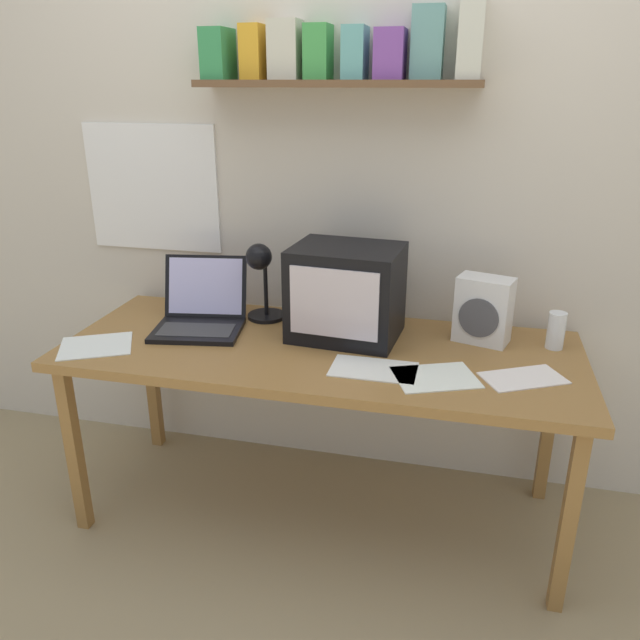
# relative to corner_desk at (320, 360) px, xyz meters

# --- Properties ---
(ground_plane) EXTENTS (12.00, 12.00, 0.00)m
(ground_plane) POSITION_rel_corner_desk_xyz_m (0.00, 0.00, -0.65)
(ground_plane) COLOR #9B8965
(back_wall) EXTENTS (5.60, 0.24, 2.60)m
(back_wall) POSITION_rel_corner_desk_xyz_m (-0.00, 0.43, 0.66)
(back_wall) COLOR beige
(back_wall) RESTS_ON ground_plane
(corner_desk) EXTENTS (1.81, 0.72, 0.70)m
(corner_desk) POSITION_rel_corner_desk_xyz_m (0.00, 0.00, 0.00)
(corner_desk) COLOR olive
(corner_desk) RESTS_ON ground_plane
(crt_monitor) EXTENTS (0.40, 0.34, 0.33)m
(crt_monitor) POSITION_rel_corner_desk_xyz_m (0.07, 0.12, 0.22)
(crt_monitor) COLOR black
(crt_monitor) RESTS_ON corner_desk
(laptop) EXTENTS (0.37, 0.37, 0.25)m
(laptop) POSITION_rel_corner_desk_xyz_m (-0.48, 0.08, 0.12)
(laptop) COLOR black
(laptop) RESTS_ON corner_desk
(desk_lamp) EXTENTS (0.15, 0.18, 0.31)m
(desk_lamp) POSITION_rel_corner_desk_xyz_m (-0.27, 0.19, 0.25)
(desk_lamp) COLOR black
(desk_lamp) RESTS_ON corner_desk
(juice_glass) EXTENTS (0.06, 0.06, 0.13)m
(juice_glass) POSITION_rel_corner_desk_xyz_m (0.80, 0.18, 0.11)
(juice_glass) COLOR white
(juice_glass) RESTS_ON corner_desk
(space_heater) EXTENTS (0.21, 0.16, 0.24)m
(space_heater) POSITION_rel_corner_desk_xyz_m (0.55, 0.18, 0.17)
(space_heater) COLOR white
(space_heater) RESTS_ON corner_desk
(open_notebook) EXTENTS (0.28, 0.17, 0.00)m
(open_notebook) POSITION_rel_corner_desk_xyz_m (0.21, -0.14, 0.06)
(open_notebook) COLOR white
(open_notebook) RESTS_ON corner_desk
(loose_paper_near_monitor) EXTENTS (0.29, 0.24, 0.00)m
(loose_paper_near_monitor) POSITION_rel_corner_desk_xyz_m (0.68, -0.10, 0.06)
(loose_paper_near_monitor) COLOR white
(loose_paper_near_monitor) RESTS_ON corner_desk
(printed_handout) EXTENTS (0.31, 0.27, 0.00)m
(printed_handout) POSITION_rel_corner_desk_xyz_m (0.41, -0.16, 0.06)
(printed_handout) COLOR white
(printed_handout) RESTS_ON corner_desk
(loose_paper_near_laptop) EXTENTS (0.31, 0.30, 0.00)m
(loose_paper_near_laptop) POSITION_rel_corner_desk_xyz_m (-0.77, -0.19, 0.06)
(loose_paper_near_laptop) COLOR white
(loose_paper_near_laptop) RESTS_ON corner_desk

